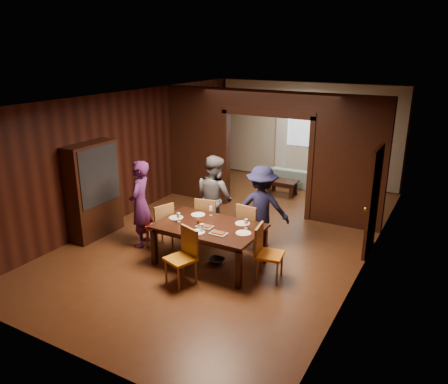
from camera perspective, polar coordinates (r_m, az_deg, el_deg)
The scene contains 32 objects.
floor at distance 9.49m, azimuth 1.42°, elevation -5.39°, with size 9.00×9.00×0.00m, color #572E18.
ceiling at distance 8.72m, azimuth 1.58°, elevation 12.30°, with size 5.50×9.00×0.02m, color silver.
room_walls at distance 10.64m, azimuth 6.26°, elevation 5.72°, with size 5.52×9.01×2.90m.
person_purple at distance 8.79m, azimuth -10.88°, elevation -1.56°, with size 0.64×0.42×1.76m, color #461C53.
person_grey at distance 8.94m, azimuth -1.25°, elevation -0.76°, with size 0.87×0.68×1.78m, color #4F5056.
person_navy at distance 8.57m, azimuth 4.92°, elevation -2.05°, with size 1.09×0.63×1.69m, color #161839.
sofa at distance 12.73m, azimuth 9.56°, elevation 1.96°, with size 1.84×0.72×0.54m, color #95C3C4.
serving_bowl at distance 7.93m, azimuth -1.06°, elevation -4.09°, with size 0.30×0.30×0.07m, color black.
dining_table at distance 8.09m, azimuth -1.92°, elevation -6.85°, with size 1.91×1.19×0.76m, color black.
coffee_table at distance 11.95m, azimuth 7.62°, elevation 0.61°, with size 0.80×0.50×0.40m, color black.
chair_left at distance 8.72m, azimuth -8.47°, elevation -4.35°, with size 0.44×0.44×0.97m, color red, non-canonical shape.
chair_right at distance 7.57m, azimuth 6.00°, elevation -7.95°, with size 0.44×0.44×0.97m, color orange, non-canonical shape.
chair_far_l at distance 8.96m, azimuth -2.00°, elevation -3.52°, with size 0.44×0.44×0.97m, color #C75112, non-canonical shape.
chair_far_r at distance 8.62m, azimuth 3.57°, elevation -4.46°, with size 0.44×0.44×0.97m, color #DC4D14, non-canonical shape.
chair_near at distance 7.43m, azimuth -5.71°, elevation -8.49°, with size 0.44×0.44×0.97m, color orange, non-canonical shape.
hutch at distance 9.45m, azimuth -16.64°, elevation 0.20°, with size 0.40×1.20×2.00m, color black.
door_right at distance 8.75m, azimuth 18.92°, elevation -1.16°, with size 0.06×0.90×2.10m, color black.
window_far at distance 12.95m, azimuth 10.81°, elevation 8.69°, with size 1.20×0.03×1.30m, color silver.
curtain_left at distance 13.24m, azimuth 7.55°, elevation 7.09°, with size 0.35×0.06×2.40m, color white.
curtain_right at distance 12.78m, azimuth 13.83°, elevation 6.29°, with size 0.35×0.06×2.40m, color white.
plate_left at distance 8.31m, azimuth -6.28°, elevation -3.35°, with size 0.27×0.27×0.01m, color silver.
plate_far_l at distance 8.42m, azimuth -3.40°, elevation -2.97°, with size 0.27×0.27×0.01m, color white.
plate_far_r at distance 8.00m, azimuth 2.43°, elevation -4.12°, with size 0.27×0.27×0.01m, color silver.
plate_right at distance 7.61m, azimuth 2.55°, elevation -5.37°, with size 0.27×0.27×0.01m, color white.
plate_near at distance 7.65m, azimuth -3.54°, elevation -5.25°, with size 0.27×0.27×0.01m, color white.
platter_a at distance 7.86m, azimuth -2.55°, elevation -4.47°, with size 0.30×0.20×0.04m, color gray.
platter_b at distance 7.57m, azimuth -0.74°, elevation -5.37°, with size 0.30×0.20×0.04m, color gray.
wineglass_left at distance 8.08m, azimuth -5.95°, elevation -3.33°, with size 0.08×0.08×0.18m, color silver, non-canonical shape.
wineglass_far at distance 8.36m, azimuth -1.72°, elevation -2.47°, with size 0.08×0.08×0.18m, color silver, non-canonical shape.
wineglass_right at distance 7.77m, azimuth 2.92°, elevation -4.18°, with size 0.08×0.08×0.18m, color white, non-canonical shape.
tumbler at distance 7.66m, azimuth -2.93°, elevation -4.67°, with size 0.07×0.07×0.14m, color white.
condiment_jar at distance 7.94m, azimuth -3.26°, elevation -3.95°, with size 0.08×0.08×0.11m, color #462310, non-canonical shape.
Camera 1 is at (4.02, -7.68, 3.85)m, focal length 35.00 mm.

